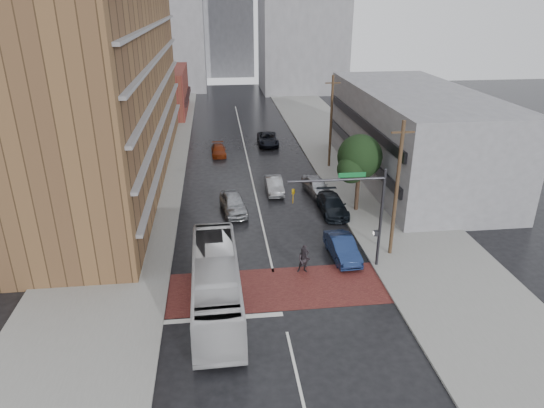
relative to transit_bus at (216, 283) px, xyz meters
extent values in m
plane|color=black|center=(3.87, 1.00, -1.64)|extent=(160.00, 160.00, 0.00)
cube|color=maroon|center=(3.87, 1.50, -1.63)|extent=(14.00, 5.00, 0.02)
cube|color=gray|center=(-7.63, 26.00, -1.56)|extent=(9.00, 90.00, 0.15)
cube|color=gray|center=(15.37, 26.00, -1.56)|extent=(9.00, 90.00, 0.15)
cube|color=brown|center=(-10.13, 25.00, 12.36)|extent=(10.00, 44.00, 28.00)
cube|color=maroon|center=(-8.13, 55.00, 1.86)|extent=(8.00, 16.00, 7.00)
cube|color=gray|center=(20.37, 21.00, 2.86)|extent=(11.00, 26.00, 9.00)
cube|color=gray|center=(-10.13, 79.00, 14.36)|extent=(18.00, 16.00, 32.00)
cube|color=gray|center=(3.87, 96.00, 10.36)|extent=(12.00, 10.00, 24.00)
cylinder|color=#332319|center=(12.37, 13.00, 0.36)|extent=(0.36, 0.36, 4.00)
sphere|color=black|center=(12.37, 13.00, 3.36)|extent=(3.80, 3.80, 3.80)
sphere|color=black|center=(11.47, 12.20, 2.56)|extent=(2.40, 2.40, 2.40)
sphere|color=black|center=(13.17, 13.80, 2.76)|extent=(2.60, 2.60, 2.60)
cylinder|color=#2D2D33|center=(11.17, 3.50, 1.96)|extent=(0.20, 0.20, 7.20)
cylinder|color=#2D2D33|center=(7.97, 3.50, 4.96)|extent=(6.40, 0.16, 0.16)
imported|color=gold|center=(5.17, 3.50, 3.96)|extent=(0.20, 0.16, 1.00)
cube|color=#0C5926|center=(8.97, 3.50, 5.26)|extent=(1.80, 0.05, 0.30)
cube|color=#2D2D33|center=(10.92, 3.50, 0.96)|extent=(0.30, 0.30, 0.35)
cylinder|color=#473321|center=(12.67, 5.00, 3.36)|extent=(0.26, 0.26, 10.00)
cube|color=#473321|center=(12.67, 5.00, 7.56)|extent=(1.60, 0.12, 0.12)
cylinder|color=#473321|center=(12.67, 25.00, 3.36)|extent=(0.26, 0.26, 10.00)
cube|color=#473321|center=(12.67, 25.00, 7.56)|extent=(1.60, 0.12, 0.12)
imported|color=#B9B9BC|center=(0.00, 0.00, 0.00)|extent=(2.96, 11.79, 3.27)
imported|color=black|center=(6.13, 4.00, -0.80)|extent=(0.65, 0.46, 1.68)
imported|color=black|center=(5.96, 3.32, -0.71)|extent=(0.98, 0.81, 1.86)
imported|color=#919498|center=(1.60, 13.92, -0.79)|extent=(2.61, 5.17, 1.69)
imported|color=#939599|center=(5.72, 18.22, -0.90)|extent=(1.56, 4.45, 1.46)
imported|color=maroon|center=(0.59, 30.85, -1.04)|extent=(1.81, 4.15, 1.19)
imported|color=black|center=(6.90, 34.57, -0.88)|extent=(2.63, 5.49, 1.51)
imported|color=#15244B|center=(9.07, 5.00, -0.86)|extent=(1.91, 4.78, 1.55)
imported|color=black|center=(10.17, 12.76, -0.88)|extent=(2.14, 5.22, 1.51)
imported|color=#A6A8AE|center=(9.72, 17.51, -0.85)|extent=(2.53, 4.84, 1.57)
camera|label=1|loc=(0.44, -25.03, 15.81)|focal=32.00mm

